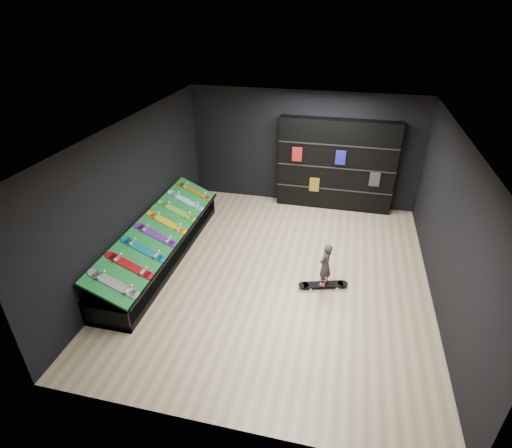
% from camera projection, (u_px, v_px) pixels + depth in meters
% --- Properties ---
extents(floor, '(6.00, 7.00, 0.01)m').
position_uv_depth(floor, '(277.00, 273.00, 8.25)').
color(floor, tan).
rests_on(floor, ground).
extents(ceiling, '(6.00, 7.00, 0.01)m').
position_uv_depth(ceiling, '(282.00, 131.00, 6.76)').
color(ceiling, white).
rests_on(ceiling, ground).
extents(wall_back, '(6.00, 0.02, 3.00)m').
position_uv_depth(wall_back, '(303.00, 149.00, 10.47)').
color(wall_back, black).
rests_on(wall_back, ground).
extents(wall_front, '(6.00, 0.02, 3.00)m').
position_uv_depth(wall_front, '(225.00, 347.00, 4.55)').
color(wall_front, black).
rests_on(wall_front, ground).
extents(wall_left, '(0.02, 7.00, 3.00)m').
position_uv_depth(wall_left, '(134.00, 194.00, 8.10)').
color(wall_left, black).
rests_on(wall_left, ground).
extents(wall_right, '(0.02, 7.00, 3.00)m').
position_uv_depth(wall_right, '(450.00, 227.00, 6.91)').
color(wall_right, black).
rests_on(wall_right, ground).
extents(display_rack, '(0.90, 4.50, 0.50)m').
position_uv_depth(display_rack, '(162.00, 248.00, 8.63)').
color(display_rack, black).
rests_on(display_rack, ground).
extents(turf_ramp, '(0.92, 4.50, 0.46)m').
position_uv_depth(turf_ramp, '(161.00, 230.00, 8.39)').
color(turf_ramp, '#0D571F').
rests_on(turf_ramp, display_rack).
extents(back_shelving, '(2.97, 0.35, 2.38)m').
position_uv_depth(back_shelving, '(336.00, 165.00, 10.29)').
color(back_shelving, black).
rests_on(back_shelving, ground).
extents(floor_skateboard, '(1.00, 0.50, 0.09)m').
position_uv_depth(floor_skateboard, '(323.00, 286.00, 7.83)').
color(floor_skateboard, black).
rests_on(floor_skateboard, ground).
extents(child, '(0.22, 0.25, 0.54)m').
position_uv_depth(child, '(324.00, 273.00, 7.67)').
color(child, black).
rests_on(child, floor_skateboard).
extents(display_board_0, '(0.93, 0.22, 0.50)m').
position_uv_depth(display_board_0, '(114.00, 284.00, 6.77)').
color(display_board_0, black).
rests_on(display_board_0, turf_ramp).
extents(display_board_1, '(0.93, 0.22, 0.50)m').
position_uv_depth(display_board_1, '(130.00, 266.00, 7.23)').
color(display_board_1, red).
rests_on(display_board_1, turf_ramp).
extents(display_board_2, '(0.93, 0.22, 0.50)m').
position_uv_depth(display_board_2, '(144.00, 250.00, 7.69)').
color(display_board_2, '#0C8C99').
rests_on(display_board_2, turf_ramp).
extents(display_board_3, '(0.93, 0.22, 0.50)m').
position_uv_depth(display_board_3, '(156.00, 235.00, 8.14)').
color(display_board_3, purple).
rests_on(display_board_3, turf_ramp).
extents(display_board_4, '(0.93, 0.22, 0.50)m').
position_uv_depth(display_board_4, '(167.00, 223.00, 8.60)').
color(display_board_4, yellow).
rests_on(display_board_4, turf_ramp).
extents(display_board_5, '(0.93, 0.22, 0.50)m').
position_uv_depth(display_board_5, '(177.00, 211.00, 9.06)').
color(display_board_5, green).
rests_on(display_board_5, turf_ramp).
extents(display_board_6, '(0.93, 0.22, 0.50)m').
position_uv_depth(display_board_6, '(186.00, 201.00, 9.52)').
color(display_board_6, '#0CB2E5').
rests_on(display_board_6, turf_ramp).
extents(display_board_7, '(0.93, 0.22, 0.50)m').
position_uv_depth(display_board_7, '(194.00, 191.00, 9.98)').
color(display_board_7, yellow).
rests_on(display_board_7, turf_ramp).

